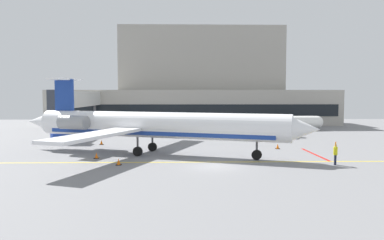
{
  "coord_description": "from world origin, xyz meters",
  "views": [
    {
      "loc": [
        -2.65,
        -31.13,
        5.91
      ],
      "look_at": [
        -1.55,
        12.51,
        3.0
      ],
      "focal_mm": 35.69,
      "sensor_mm": 36.0,
      "label": 1
    }
  ],
  "objects_px": {
    "baggage_tug": "(86,128)",
    "marshaller": "(335,153)",
    "regional_jet": "(152,125)",
    "pushback_tractor": "(70,133)",
    "fuel_tank": "(305,122)",
    "belt_loader": "(288,131)"
  },
  "relations": [
    {
      "from": "baggage_tug",
      "to": "fuel_tank",
      "type": "bearing_deg",
      "value": 9.67
    },
    {
      "from": "baggage_tug",
      "to": "belt_loader",
      "type": "distance_m",
      "value": 29.32
    },
    {
      "from": "fuel_tank",
      "to": "marshaller",
      "type": "bearing_deg",
      "value": -103.6
    },
    {
      "from": "baggage_tug",
      "to": "fuel_tank",
      "type": "xyz_separation_m",
      "value": [
        34.65,
        5.9,
        0.33
      ]
    },
    {
      "from": "regional_jet",
      "to": "belt_loader",
      "type": "relative_size",
      "value": 8.14
    },
    {
      "from": "regional_jet",
      "to": "fuel_tank",
      "type": "xyz_separation_m",
      "value": [
        23.45,
        24.71,
        -1.53
      ]
    },
    {
      "from": "baggage_tug",
      "to": "marshaller",
      "type": "xyz_separation_m",
      "value": [
        27.12,
        -25.21,
        -0.02
      ]
    },
    {
      "from": "fuel_tank",
      "to": "marshaller",
      "type": "xyz_separation_m",
      "value": [
        -7.53,
        -31.11,
        -0.35
      ]
    },
    {
      "from": "pushback_tractor",
      "to": "belt_loader",
      "type": "relative_size",
      "value": 1.13
    },
    {
      "from": "regional_jet",
      "to": "baggage_tug",
      "type": "bearing_deg",
      "value": 120.77
    },
    {
      "from": "regional_jet",
      "to": "pushback_tractor",
      "type": "relative_size",
      "value": 7.19
    },
    {
      "from": "belt_loader",
      "to": "marshaller",
      "type": "bearing_deg",
      "value": -95.14
    },
    {
      "from": "pushback_tractor",
      "to": "fuel_tank",
      "type": "relative_size",
      "value": 0.68
    },
    {
      "from": "marshaller",
      "to": "regional_jet",
      "type": "bearing_deg",
      "value": 158.1
    },
    {
      "from": "pushback_tractor",
      "to": "marshaller",
      "type": "distance_m",
      "value": 32.58
    },
    {
      "from": "pushback_tractor",
      "to": "marshaller",
      "type": "xyz_separation_m",
      "value": [
        27.3,
        -17.77,
        -0.02
      ]
    },
    {
      "from": "baggage_tug",
      "to": "fuel_tank",
      "type": "height_order",
      "value": "fuel_tank"
    },
    {
      "from": "baggage_tug",
      "to": "belt_loader",
      "type": "height_order",
      "value": "baggage_tug"
    },
    {
      "from": "belt_loader",
      "to": "marshaller",
      "type": "distance_m",
      "value": 20.98
    },
    {
      "from": "baggage_tug",
      "to": "marshaller",
      "type": "relative_size",
      "value": 2.04
    },
    {
      "from": "pushback_tractor",
      "to": "marshaller",
      "type": "height_order",
      "value": "pushback_tractor"
    },
    {
      "from": "fuel_tank",
      "to": "marshaller",
      "type": "distance_m",
      "value": 32.01
    }
  ]
}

